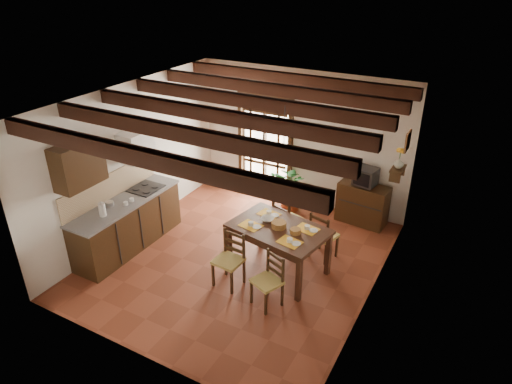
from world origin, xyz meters
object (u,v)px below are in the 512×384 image
Objects in this scene: crt_tv at (366,176)px; chair_far_left at (287,228)px; chair_near_right at (267,290)px; chair_far_right at (323,243)px; sideboard at (362,204)px; potted_plant at (290,185)px; pendant_lamp at (284,153)px; chair_near_left at (229,269)px; dining_table at (279,233)px; kitchen_counter at (128,223)px.

chair_far_left is at bearing -115.93° from crt_tv.
chair_far_right is at bearing 102.43° from chair_near_right.
potted_plant is (-1.46, -0.22, 0.17)m from sideboard.
sideboard is 2.10× the size of crt_tv.
potted_plant is 2.51m from pendant_lamp.
dining_table is at bearing 57.94° from chair_near_left.
sideboard is (0.51, 3.03, 0.14)m from chair_near_right.
chair_near_left is at bearing 68.46° from chair_far_right.
crt_tv is (0.24, 1.48, 0.72)m from chair_far_right.
kitchen_counter is at bearing -161.53° from chair_near_right.
potted_plant is (-0.19, 2.68, 0.29)m from chair_near_left.
chair_far_right is at bearing 49.50° from pendant_lamp.
sideboard is at bearing 102.95° from chair_near_right.
pendant_lamp reaches higher than sideboard.
kitchen_counter is 2.64× the size of chair_near_right.
chair_near_right is 1.88× the size of crt_tv.
pendant_lamp reaches higher than crt_tv.
potted_plant reaches higher than chair_far_right.
sideboard is 1.49m from potted_plant.
chair_near_left is 1.03× the size of chair_far_right.
chair_near_right is 3.16m from crt_tv.
chair_far_left is at bearing 31.14° from kitchen_counter.
chair_far_left is (0.28, 1.54, 0.02)m from chair_near_left.
chair_far_left is (2.43, 1.47, -0.17)m from kitchen_counter.
dining_table is at bearing -103.41° from sideboard.
kitchen_counter reaches higher than crt_tv.
chair_far_right is 1.67m from crt_tv.
chair_near_left is at bearing -116.10° from dining_table.
chair_near_right is 0.40× the size of potted_plant.
chair_far_right is 1.79m from potted_plant.
sideboard is 1.13× the size of pendant_lamp.
kitchen_counter is 3.20m from pendant_lamp.
dining_table is at bearing 13.30° from kitchen_counter.
chair_near_right is (2.91, -0.21, -0.21)m from kitchen_counter.
kitchen_counter is at bearing -177.55° from chair_near_left.
chair_far_left is 2.11× the size of crt_tv.
kitchen_counter is 2.55× the size of chair_far_right.
chair_near_left is 0.77m from chair_near_right.
chair_far_right is at bearing -88.73° from crt_tv.
chair_near_left is 3.24m from crt_tv.
pendant_lamp is at bearing 126.82° from chair_near_right.
potted_plant is at bearing -49.45° from chair_far_left.
crt_tv reaches higher than chair_far_left.
chair_far_left is 1.94m from pendant_lamp.
chair_near_right is 2.05m from pendant_lamp.
dining_table is 3.70× the size of crt_tv.
kitchen_counter is at bearing -134.95° from sideboard.
kitchen_counter is 2.16m from chair_near_left.
chair_near_left reaches higher than dining_table.
potted_plant is (-1.46, -0.21, -0.43)m from crt_tv.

